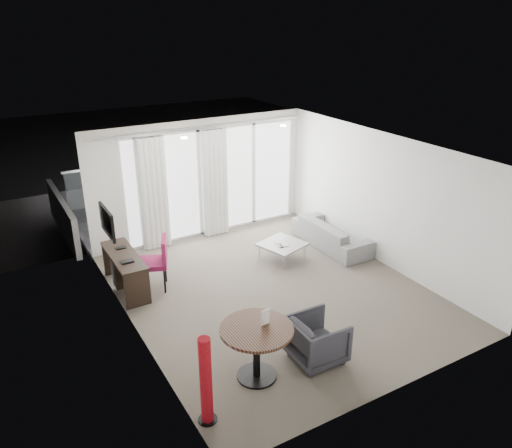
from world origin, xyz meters
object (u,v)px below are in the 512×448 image
round_table (257,353)px  coffee_table (282,251)px  tub_armchair (317,340)px  sofa (332,234)px  red_lamp (206,381)px  rattan_chair_b (237,184)px  desk (125,272)px  rattan_chair_a (195,195)px  desk_chair (153,264)px

round_table → coffee_table: (2.24, 2.82, -0.22)m
coffee_table → tub_armchair: bearing=-113.9°
sofa → tub_armchair: bearing=138.9°
red_lamp → rattan_chair_b: (4.02, 6.79, -0.16)m
tub_armchair → red_lamp: bearing=100.5°
round_table → sofa: (3.50, 2.84, -0.11)m
desk → coffee_table: bearing=-7.9°
coffee_table → rattan_chair_a: 3.56m
desk_chair → rattan_chair_b: (3.49, 3.36, -0.04)m
desk → red_lamp: 3.65m
round_table → desk: bearing=104.6°
tub_armchair → coffee_table: bearing=-22.3°
red_lamp → rattan_chair_b: bearing=59.3°
round_table → tub_armchair: size_ratio=1.34×
desk → tub_armchair: size_ratio=2.00×
red_lamp → rattan_chair_b: red_lamp is taller
desk_chair → tub_armchair: bearing=-44.1°
desk → rattan_chair_a: bearing=48.8°
round_table → coffee_table: round_table is taller
coffee_table → sofa: size_ratio=0.41×
tub_armchair → sofa: bearing=-39.5°
rattan_chair_b → rattan_chair_a: bearing=177.1°
rattan_chair_b → tub_armchair: bearing=-112.9°
desk_chair → tub_armchair: size_ratio=1.33×
red_lamp → tub_armchair: (1.87, 0.29, -0.27)m
desk → round_table: round_table is taller
desk_chair → rattan_chair_b: 4.84m
coffee_table → rattan_chair_b: size_ratio=0.88×
desk → sofa: size_ratio=0.76×
tub_armchair → rattan_chair_a: (0.93, 6.46, 0.03)m
tub_armchair → sofa: size_ratio=0.38×
round_table → rattan_chair_a: size_ratio=1.35×
rattan_chair_a → red_lamp: bearing=-115.8°
desk → rattan_chair_b: size_ratio=1.64×
desk → red_lamp: bearing=-91.3°
rattan_chair_a → desk_chair: bearing=-127.7°
tub_armchair → rattan_chair_b: bearing=-16.8°
desk_chair → coffee_table: bearing=18.3°
red_lamp → tub_armchair: red_lamp is taller
red_lamp → sofa: red_lamp is taller
desk_chair → desk: bearing=177.2°
desk_chair → rattan_chair_b: desk_chair is taller
red_lamp → sofa: size_ratio=0.62×
desk → red_lamp: red_lamp is taller
red_lamp → tub_armchair: 1.91m
round_table → rattan_chair_b: size_ratio=1.10×
tub_armchair → coffee_table: 3.20m
coffee_table → sofa: bearing=0.7°
red_lamp → desk: bearing=88.7°
round_table → coffee_table: size_ratio=1.25×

